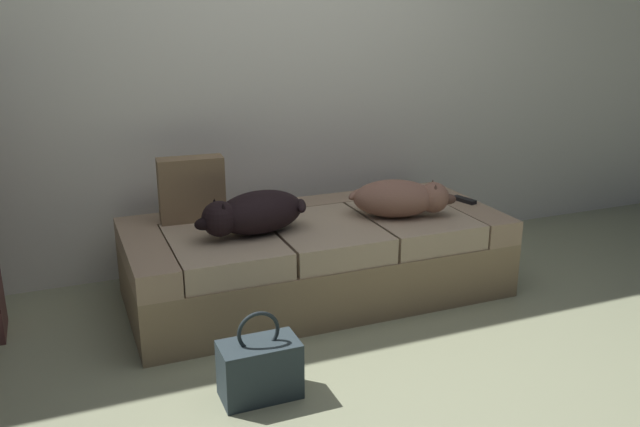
{
  "coord_description": "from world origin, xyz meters",
  "views": [
    {
      "loc": [
        -1.25,
        -2.05,
        1.54
      ],
      "look_at": [
        0.0,
        1.03,
        0.48
      ],
      "focal_mm": 37.31,
      "sensor_mm": 36.0,
      "label": 1
    }
  ],
  "objects_px": {
    "handbag": "(260,368)",
    "tv_remote": "(464,200)",
    "dog_dark": "(253,213)",
    "dog_tan": "(401,198)",
    "couch": "(316,257)",
    "throw_pillow": "(192,189)"
  },
  "relations": [
    {
      "from": "handbag",
      "to": "tv_remote",
      "type": "bearing_deg",
      "value": 28.74
    },
    {
      "from": "dog_dark",
      "to": "dog_tan",
      "type": "relative_size",
      "value": 1.08
    },
    {
      "from": "couch",
      "to": "dog_tan",
      "type": "xyz_separation_m",
      "value": [
        0.44,
        -0.12,
        0.32
      ]
    },
    {
      "from": "couch",
      "to": "handbag",
      "type": "xyz_separation_m",
      "value": [
        -0.59,
        -0.84,
        -0.09
      ]
    },
    {
      "from": "dog_dark",
      "to": "dog_tan",
      "type": "bearing_deg",
      "value": -1.86
    },
    {
      "from": "tv_remote",
      "to": "handbag",
      "type": "xyz_separation_m",
      "value": [
        -1.51,
        -0.83,
        -0.31
      ]
    },
    {
      "from": "throw_pillow",
      "to": "handbag",
      "type": "distance_m",
      "value": 1.18
    },
    {
      "from": "tv_remote",
      "to": "dog_dark",
      "type": "bearing_deg",
      "value": 169.15
    },
    {
      "from": "dog_dark",
      "to": "throw_pillow",
      "type": "xyz_separation_m",
      "value": [
        -0.23,
        0.34,
        0.06
      ]
    },
    {
      "from": "dog_tan",
      "to": "dog_dark",
      "type": "bearing_deg",
      "value": 178.14
    },
    {
      "from": "couch",
      "to": "dog_dark",
      "type": "distance_m",
      "value": 0.5
    },
    {
      "from": "dog_dark",
      "to": "couch",
      "type": "bearing_deg",
      "value": 13.53
    },
    {
      "from": "dog_dark",
      "to": "dog_tan",
      "type": "xyz_separation_m",
      "value": [
        0.82,
        -0.03,
        -0.01
      ]
    },
    {
      "from": "couch",
      "to": "dog_dark",
      "type": "relative_size",
      "value": 3.23
    },
    {
      "from": "couch",
      "to": "throw_pillow",
      "type": "bearing_deg",
      "value": 158.08
    },
    {
      "from": "tv_remote",
      "to": "handbag",
      "type": "bearing_deg",
      "value": -165.48
    },
    {
      "from": "dog_dark",
      "to": "throw_pillow",
      "type": "distance_m",
      "value": 0.41
    },
    {
      "from": "couch",
      "to": "dog_dark",
      "type": "xyz_separation_m",
      "value": [
        -0.37,
        -0.09,
        0.32
      ]
    },
    {
      "from": "couch",
      "to": "dog_tan",
      "type": "relative_size",
      "value": 3.49
    },
    {
      "from": "couch",
      "to": "handbag",
      "type": "bearing_deg",
      "value": -124.87
    },
    {
      "from": "dog_dark",
      "to": "tv_remote",
      "type": "relative_size",
      "value": 4.14
    },
    {
      "from": "dog_tan",
      "to": "handbag",
      "type": "xyz_separation_m",
      "value": [
        -1.03,
        -0.72,
        -0.41
      ]
    }
  ]
}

